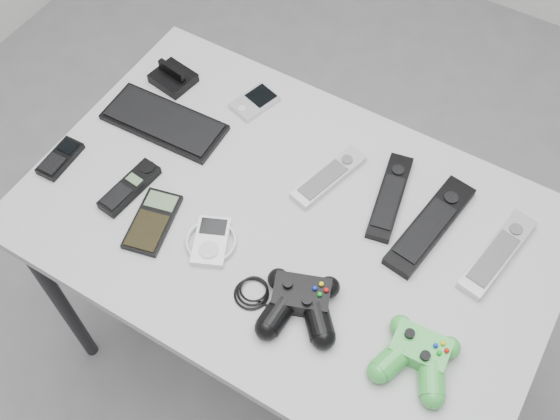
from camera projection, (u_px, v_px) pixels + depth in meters
The scene contains 15 objects.
floor at pixel (319, 353), 1.94m from camera, with size 3.50×3.50×0.00m, color slate.
desk at pixel (288, 235), 1.39m from camera, with size 1.08×0.70×0.72m.
pda_keyboard at pixel (164, 122), 1.47m from camera, with size 0.28×0.12×0.02m, color black.
dock_bracket at pixel (173, 74), 1.53m from camera, with size 0.09×0.08×0.05m, color black.
pda at pixel (254, 102), 1.50m from camera, with size 0.07×0.10×0.02m, color silver.
remote_silver_a at pixel (329, 177), 1.39m from camera, with size 0.05×0.19×0.02m, color silver.
remote_black_a at pixel (390, 196), 1.36m from camera, with size 0.05×0.22×0.02m, color black.
remote_black_b at pixel (430, 225), 1.32m from camera, with size 0.06×0.26×0.02m, color black.
remote_silver_b at pixel (498, 253), 1.28m from camera, with size 0.05×0.22×0.02m, color #B7B7BE.
mobile_phone at pixel (60, 158), 1.41m from camera, with size 0.05×0.11×0.02m, color black.
cordless_handset at pixel (130, 187), 1.37m from camera, with size 0.05×0.15×0.02m, color black.
calculator at pixel (152, 221), 1.33m from camera, with size 0.08×0.15×0.01m, color black.
mp3_player at pixel (211, 241), 1.30m from camera, with size 0.10×0.11×0.02m, color silver.
controller_black at pixel (300, 302), 1.21m from camera, with size 0.25×0.16×0.05m, color black, non-canonical shape.
controller_green at pixel (417, 355), 1.16m from camera, with size 0.14×0.15×0.05m, color #278F2F, non-canonical shape.
Camera 1 is at (0.26, -0.66, 1.86)m, focal length 42.00 mm.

